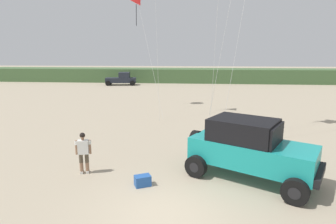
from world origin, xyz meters
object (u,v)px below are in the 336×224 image
jeep (250,148)px  person_watching (83,151)px  distant_pickup (122,79)px  kite_blue_swept (138,1)px  cooler_box (143,181)px

jeep → person_watching: bearing=-178.1°
distant_pickup → kite_blue_swept: kite_blue_swept is taller
jeep → cooler_box: (-3.85, -1.02, -1.01)m
person_watching → kite_blue_swept: 16.73m
person_watching → kite_blue_swept: bearing=92.8°
cooler_box → person_watching: bearing=135.2°
kite_blue_swept → distant_pickup: bearing=109.9°
person_watching → distant_pickup: distant_pickup is taller
jeep → kite_blue_swept: bearing=116.1°
distant_pickup → kite_blue_swept: (6.36, -17.51, 8.14)m
jeep → kite_blue_swept: 17.86m
cooler_box → distant_pickup: distant_pickup is taller
jeep → person_watching: size_ratio=2.99×
cooler_box → kite_blue_swept: 18.08m
jeep → person_watching: (-6.33, -0.21, -0.26)m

